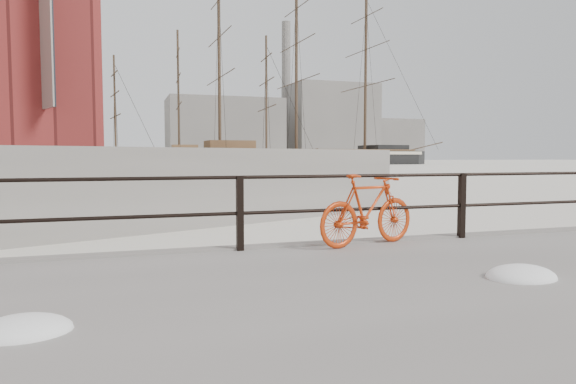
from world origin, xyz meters
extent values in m
imported|color=#BD330C|center=(-5.19, -0.32, 0.86)|extent=(1.69, 0.68, 1.02)
ellipsoid|color=white|center=(-4.57, -2.57, 0.49)|extent=(0.76, 0.60, 0.27)
ellipsoid|color=white|center=(-9.19, -2.81, 0.47)|extent=(0.68, 0.54, 0.24)
cube|color=gray|center=(20.00, 140.00, 9.00)|extent=(32.00, 18.00, 18.00)
cube|color=gray|center=(55.00, 145.00, 12.00)|extent=(26.00, 20.00, 24.00)
cube|color=gray|center=(78.00, 150.00, 7.00)|extent=(20.00, 16.00, 14.00)
cylinder|color=gray|center=(42.00, 150.00, 22.00)|extent=(2.80, 2.80, 44.00)
camera|label=1|loc=(-8.50, -6.81, 1.61)|focal=32.00mm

